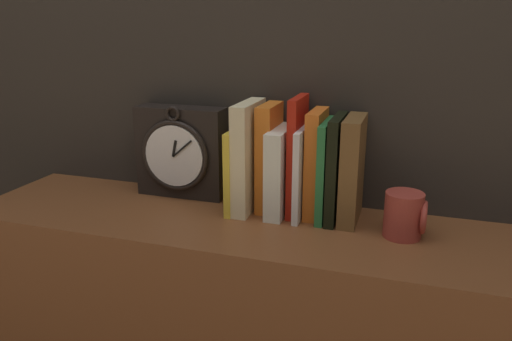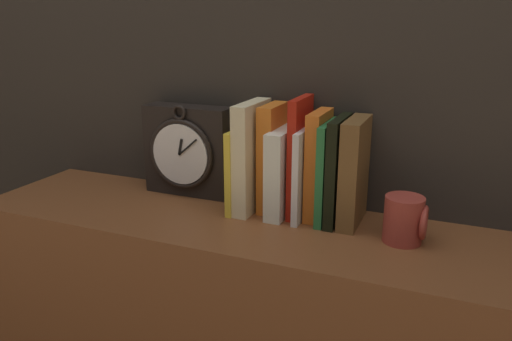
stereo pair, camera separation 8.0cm
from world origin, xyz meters
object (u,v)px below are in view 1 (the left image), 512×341
(book_slot5_white, at_px, (303,172))
(mug, at_px, (405,215))
(clock, at_px, (181,152))
(book_slot2_orange, at_px, (267,157))
(book_slot0_yellow, at_px, (238,168))
(book_slot6_orange, at_px, (316,164))
(book_slot4_red, at_px, (297,156))
(book_slot7_green, at_px, (326,170))
(book_slot3_white, at_px, (281,171))
(book_slot8_black, at_px, (336,168))
(book_slot9_brown, at_px, (352,170))
(book_slot1_cream, at_px, (249,157))

(book_slot5_white, bearing_deg, mug, -13.71)
(clock, distance_m, book_slot2_orange, 0.22)
(book_slot0_yellow, xyz_separation_m, book_slot6_orange, (0.17, 0.02, 0.02))
(book_slot2_orange, relative_size, book_slot6_orange, 1.03)
(book_slot0_yellow, bearing_deg, mug, -7.81)
(clock, distance_m, book_slot5_white, 0.31)
(book_slot4_red, bearing_deg, book_slot7_green, -6.50)
(clock, relative_size, book_slot2_orange, 0.95)
(book_slot0_yellow, bearing_deg, book_slot3_white, 1.64)
(book_slot2_orange, bearing_deg, book_slot7_green, -5.42)
(book_slot4_red, relative_size, mug, 2.82)
(clock, bearing_deg, mug, -9.38)
(book_slot8_black, bearing_deg, book_slot0_yellow, -178.51)
(book_slot6_orange, xyz_separation_m, book_slot9_brown, (0.08, -0.01, -0.00))
(book_slot4_red, height_order, book_slot8_black, book_slot4_red)
(book_slot8_black, bearing_deg, book_slot9_brown, 1.59)
(book_slot2_orange, bearing_deg, book_slot5_white, -10.84)
(book_slot5_white, bearing_deg, book_slot3_white, -179.80)
(clock, xyz_separation_m, book_slot2_orange, (0.22, -0.02, 0.01))
(book_slot2_orange, height_order, book_slot7_green, book_slot2_orange)
(book_slot1_cream, bearing_deg, book_slot5_white, 0.75)
(book_slot1_cream, xyz_separation_m, book_slot8_black, (0.20, 0.00, -0.01))
(book_slot3_white, xyz_separation_m, mug, (0.27, -0.05, -0.05))
(book_slot6_orange, bearing_deg, book_slot2_orange, 178.19)
(book_slot0_yellow, xyz_separation_m, mug, (0.37, -0.05, -0.05))
(clock, height_order, book_slot3_white, clock)
(book_slot8_black, bearing_deg, book_slot1_cream, -178.73)
(book_slot9_brown, bearing_deg, book_slot8_black, -178.41)
(book_slot6_orange, relative_size, book_slot9_brown, 1.04)
(book_slot7_green, bearing_deg, book_slot1_cream, -178.21)
(book_slot0_yellow, distance_m, book_slot7_green, 0.20)
(book_slot5_white, bearing_deg, book_slot7_green, 4.45)
(book_slot0_yellow, bearing_deg, book_slot2_orange, 17.48)
(book_slot2_orange, relative_size, book_slot7_green, 1.12)
(book_slot0_yellow, height_order, mug, book_slot0_yellow)
(book_slot4_red, xyz_separation_m, book_slot7_green, (0.06, -0.01, -0.02))
(book_slot1_cream, xyz_separation_m, book_slot5_white, (0.12, 0.00, -0.02))
(book_slot2_orange, height_order, book_slot6_orange, book_slot2_orange)
(clock, xyz_separation_m, book_slot4_red, (0.29, -0.02, 0.02))
(book_slot4_red, height_order, mug, book_slot4_red)
(book_slot0_yellow, distance_m, mug, 0.38)
(book_slot2_orange, distance_m, mug, 0.32)
(book_slot4_red, relative_size, book_slot5_white, 1.32)
(book_slot4_red, xyz_separation_m, book_slot6_orange, (0.04, 0.00, -0.01))
(book_slot0_yellow, distance_m, book_slot4_red, 0.14)
(book_slot6_orange, xyz_separation_m, mug, (0.19, -0.07, -0.07))
(book_slot2_orange, bearing_deg, book_slot1_cream, -154.25)
(book_slot1_cream, height_order, book_slot4_red, book_slot4_red)
(clock, height_order, book_slot9_brown, clock)
(book_slot0_yellow, distance_m, book_slot8_black, 0.22)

